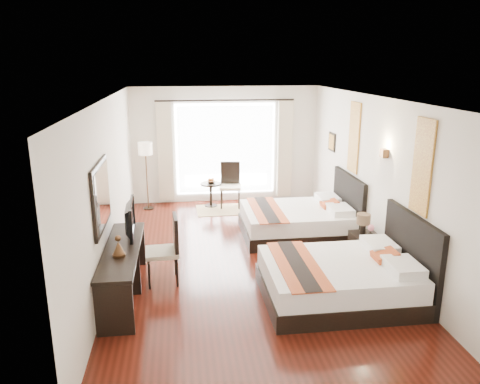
{
  "coord_description": "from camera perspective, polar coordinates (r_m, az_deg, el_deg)",
  "views": [
    {
      "loc": [
        -1.1,
        -7.47,
        3.36
      ],
      "look_at": [
        -0.1,
        0.25,
        1.18
      ],
      "focal_mm": 35.0,
      "sensor_mm": 36.0,
      "label": 1
    }
  ],
  "objects": [
    {
      "name": "floor",
      "position": [
        8.26,
        0.89,
        -8.41
      ],
      "size": [
        4.5,
        7.5,
        0.01
      ],
      "primitive_type": "cube",
      "color": "#3A120A",
      "rests_on": "ground"
    },
    {
      "name": "ceiling",
      "position": [
        7.57,
        0.99,
        11.3
      ],
      "size": [
        4.5,
        7.5,
        0.02
      ],
      "primitive_type": "cube",
      "color": "white",
      "rests_on": "wall_headboard"
    },
    {
      "name": "wall_headboard",
      "position": [
        8.41,
        16.25,
        1.52
      ],
      "size": [
        0.01,
        7.5,
        2.8
      ],
      "primitive_type": "cube",
      "color": "silver",
      "rests_on": "floor"
    },
    {
      "name": "wall_desk",
      "position": [
        7.8,
        -15.6,
        0.49
      ],
      "size": [
        0.01,
        7.5,
        2.8
      ],
      "primitive_type": "cube",
      "color": "silver",
      "rests_on": "floor"
    },
    {
      "name": "wall_window",
      "position": [
        11.43,
        -1.79,
        5.75
      ],
      "size": [
        4.5,
        0.01,
        2.8
      ],
      "primitive_type": "cube",
      "color": "silver",
      "rests_on": "floor"
    },
    {
      "name": "wall_entry",
      "position": [
        4.35,
        8.25,
        -11.36
      ],
      "size": [
        4.5,
        0.01,
        2.8
      ],
      "primitive_type": "cube",
      "color": "silver",
      "rests_on": "floor"
    },
    {
      "name": "window_glass",
      "position": [
        11.44,
        -1.78,
        5.25
      ],
      "size": [
        2.4,
        0.02,
        2.2
      ],
      "primitive_type": "cube",
      "color": "white",
      "rests_on": "wall_window"
    },
    {
      "name": "sheer_curtain",
      "position": [
        11.38,
        -1.75,
        5.19
      ],
      "size": [
        2.3,
        0.02,
        2.1
      ],
      "primitive_type": "cube",
      "color": "white",
      "rests_on": "wall_window"
    },
    {
      "name": "drape_left",
      "position": [
        11.29,
        -9.1,
        4.82
      ],
      "size": [
        0.35,
        0.14,
        2.35
      ],
      "primitive_type": "cube",
      "color": "#C3B397",
      "rests_on": "floor"
    },
    {
      "name": "drape_right",
      "position": [
        11.57,
        5.46,
        5.21
      ],
      "size": [
        0.35,
        0.14,
        2.35
      ],
      "primitive_type": "cube",
      "color": "#C3B397",
      "rests_on": "floor"
    },
    {
      "name": "art_panel_near",
      "position": [
        6.97,
        21.34,
        2.87
      ],
      "size": [
        0.03,
        0.5,
        1.35
      ],
      "primitive_type": "cube",
      "color": "maroon",
      "rests_on": "wall_headboard"
    },
    {
      "name": "art_panel_far",
      "position": [
        9.31,
        13.74,
        6.47
      ],
      "size": [
        0.03,
        0.5,
        1.35
      ],
      "primitive_type": "cube",
      "color": "maroon",
      "rests_on": "wall_headboard"
    },
    {
      "name": "wall_sconce",
      "position": [
        7.97,
        17.16,
        4.52
      ],
      "size": [
        0.1,
        0.14,
        0.14
      ],
      "primitive_type": "cube",
      "color": "#462C19",
      "rests_on": "wall_headboard"
    },
    {
      "name": "mirror_frame",
      "position": [
        6.82,
        -16.59,
        -0.44
      ],
      "size": [
        0.04,
        1.25,
        0.95
      ],
      "primitive_type": "cube",
      "color": "black",
      "rests_on": "wall_desk"
    },
    {
      "name": "mirror_glass",
      "position": [
        6.81,
        -16.38,
        -0.44
      ],
      "size": [
        0.01,
        1.12,
        0.82
      ],
      "primitive_type": "cube",
      "color": "white",
      "rests_on": "mirror_frame"
    },
    {
      "name": "bed_near",
      "position": [
        7.08,
        12.57,
        -10.21
      ],
      "size": [
        2.21,
        1.72,
        1.25
      ],
      "color": "black",
      "rests_on": "floor"
    },
    {
      "name": "bed_far",
      "position": [
        9.39,
        7.37,
        -3.42
      ],
      "size": [
        2.16,
        1.68,
        1.21
      ],
      "color": "black",
      "rests_on": "floor"
    },
    {
      "name": "nightstand",
      "position": [
        8.36,
        14.98,
        -6.72
      ],
      "size": [
        0.44,
        0.54,
        0.52
      ],
      "primitive_type": "cube",
      "color": "black",
      "rests_on": "floor"
    },
    {
      "name": "table_lamp",
      "position": [
        8.23,
        14.82,
        -3.4
      ],
      "size": [
        0.23,
        0.23,
        0.37
      ],
      "color": "black",
      "rests_on": "nightstand"
    },
    {
      "name": "vase",
      "position": [
        8.13,
        15.63,
        -5.11
      ],
      "size": [
        0.13,
        0.13,
        0.12
      ],
      "primitive_type": "imported",
      "rotation": [
        0.0,
        0.0,
        -0.06
      ],
      "color": "black",
      "rests_on": "nightstand"
    },
    {
      "name": "console_desk",
      "position": [
        7.19,
        -14.02,
        -9.4
      ],
      "size": [
        0.5,
        2.2,
        0.76
      ],
      "primitive_type": "cube",
      "color": "black",
      "rests_on": "floor"
    },
    {
      "name": "television",
      "position": [
        7.46,
        -13.74,
        -3.17
      ],
      "size": [
        0.16,
        0.91,
        0.52
      ],
      "primitive_type": "imported",
      "rotation": [
        0.0,
        0.0,
        1.62
      ],
      "color": "black",
      "rests_on": "console_desk"
    },
    {
      "name": "bronze_figurine",
      "position": [
        6.71,
        -14.59,
        -6.52
      ],
      "size": [
        0.19,
        0.19,
        0.27
      ],
      "primitive_type": null,
      "rotation": [
        0.0,
        0.0,
        0.05
      ],
      "color": "#462C19",
      "rests_on": "console_desk"
    },
    {
      "name": "desk_chair",
      "position": [
        7.49,
        -9.24,
        -8.45
      ],
      "size": [
        0.53,
        0.53,
        1.08
      ],
      "rotation": [
        0.0,
        0.0,
        3.21
      ],
      "color": "beige",
      "rests_on": "floor"
    },
    {
      "name": "floor_lamp",
      "position": [
        10.94,
        -11.44,
        4.67
      ],
      "size": [
        0.32,
        0.32,
        1.58
      ],
      "color": "black",
      "rests_on": "floor"
    },
    {
      "name": "side_table",
      "position": [
        11.19,
        -3.57,
        -0.33
      ],
      "size": [
        0.5,
        0.5,
        0.58
      ],
      "primitive_type": "cylinder",
      "color": "black",
      "rests_on": "floor"
    },
    {
      "name": "fruit_bowl",
      "position": [
        11.12,
        -3.53,
        1.24
      ],
      "size": [
        0.23,
        0.23,
        0.05
      ],
      "primitive_type": "imported",
      "rotation": [
        0.0,
        0.0,
        0.15
      ],
      "color": "#452618",
      "rests_on": "side_table"
    },
    {
      "name": "window_chair",
      "position": [
        11.15,
        -1.19,
        -0.19
      ],
      "size": [
        0.55,
        0.55,
        1.06
      ],
      "rotation": [
        0.0,
        0.0,
        -1.69
      ],
      "color": "beige",
      "rests_on": "floor"
    },
    {
      "name": "jute_rug",
      "position": [
        10.98,
        -1.87,
        -2.16
      ],
      "size": [
        1.32,
        0.91,
        0.01
      ],
      "primitive_type": "cube",
      "rotation": [
        0.0,
        0.0,
        0.01
      ],
      "color": "tan",
      "rests_on": "floor"
    }
  ]
}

